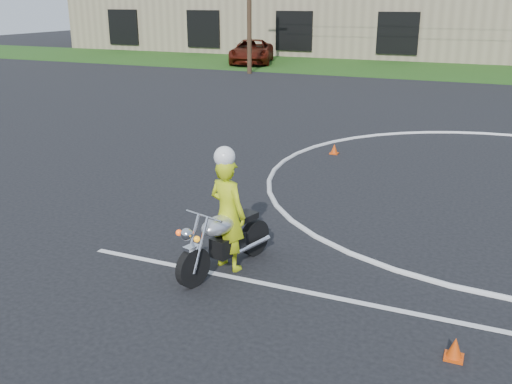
% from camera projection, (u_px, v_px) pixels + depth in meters
% --- Properties ---
extents(primary_motorcycle, '(0.99, 2.15, 1.16)m').
position_uv_depth(primary_motorcycle, '(224.00, 240.00, 9.52)').
color(primary_motorcycle, black).
rests_on(primary_motorcycle, ground).
extents(rider_primary_grp, '(0.81, 0.65, 2.15)m').
position_uv_depth(rider_primary_grp, '(228.00, 211.00, 9.49)').
color(rider_primary_grp, '#C1D516').
rests_on(rider_primary_grp, ground).
extents(pickup_grp, '(4.38, 6.48, 1.65)m').
position_uv_depth(pickup_grp, '(252.00, 52.00, 40.42)').
color(pickup_grp, '#4D1208').
rests_on(pickup_grp, ground).
extents(warehouse, '(41.00, 17.00, 8.30)m').
position_uv_depth(warehouse, '(304.00, 1.00, 51.51)').
color(warehouse, tan).
rests_on(warehouse, ground).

